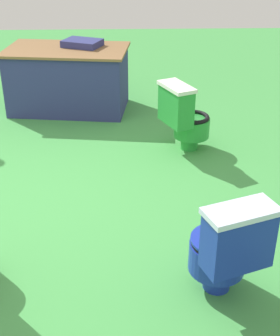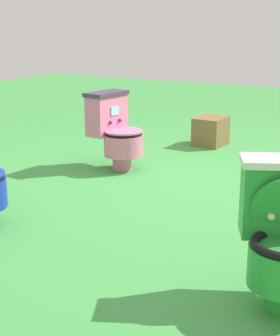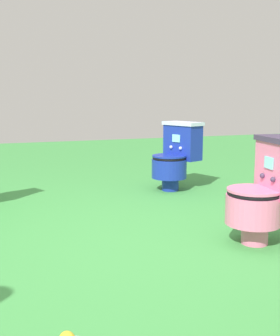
% 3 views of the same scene
% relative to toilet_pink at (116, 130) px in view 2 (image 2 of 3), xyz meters
% --- Properties ---
extents(ground, '(14.00, 14.00, 0.00)m').
position_rel_toilet_pink_xyz_m(ground, '(0.19, 0.98, -0.37)').
color(ground, '#429947').
extents(toilet_pink, '(0.47, 0.54, 0.73)m').
position_rel_toilet_pink_xyz_m(toilet_pink, '(0.00, 0.00, 0.00)').
color(toilet_pink, pink).
rests_on(toilet_pink, ground).
extents(small_crate, '(0.39, 0.33, 0.32)m').
position_rel_toilet_pink_xyz_m(small_crate, '(-1.34, 0.44, -0.21)').
color(small_crate, brown).
rests_on(small_crate, ground).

